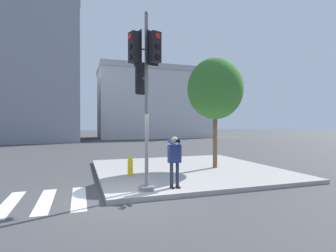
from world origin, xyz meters
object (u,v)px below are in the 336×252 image
object	(u,v)px
person_photographer	(175,157)
fire_hydrant	(130,166)
traffic_signal_pole	(144,79)
street_tree	(215,89)

from	to	relation	value
person_photographer	fire_hydrant	bearing A→B (deg)	112.12
person_photographer	traffic_signal_pole	bearing A→B (deg)	-178.28
person_photographer	street_tree	xyz separation A→B (m)	(3.11, 3.00, 2.68)
person_photographer	fire_hydrant	world-z (taller)	person_photographer
traffic_signal_pole	street_tree	xyz separation A→B (m)	(4.11, 3.03, 0.24)
street_tree	fire_hydrant	xyz separation A→B (m)	(-4.09, -0.58, -3.29)
traffic_signal_pole	street_tree	size ratio (longest dim) A/B	1.08
fire_hydrant	street_tree	bearing A→B (deg)	8.03
traffic_signal_pole	fire_hydrant	distance (m)	3.91
traffic_signal_pole	person_photographer	xyz separation A→B (m)	(1.00, 0.03, -2.44)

